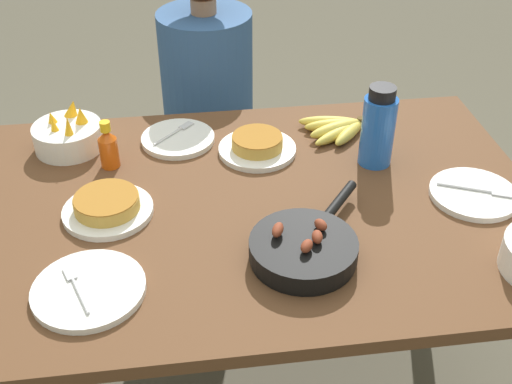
% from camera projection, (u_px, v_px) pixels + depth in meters
% --- Properties ---
extents(ground_plane, '(14.00, 14.00, 0.00)m').
position_uv_depth(ground_plane, '(256.00, 384.00, 2.04)').
color(ground_plane, '#565142').
extents(dining_table, '(1.45, 0.97, 0.73)m').
position_uv_depth(dining_table, '(256.00, 231.00, 1.67)').
color(dining_table, brown).
rests_on(dining_table, ground_plane).
extents(banana_bunch, '(0.20, 0.17, 0.04)m').
position_uv_depth(banana_bunch, '(338.00, 128.00, 1.88)').
color(banana_bunch, gold).
rests_on(banana_bunch, dining_table).
extents(skillet, '(0.30, 0.35, 0.08)m').
position_uv_depth(skillet, '(304.00, 248.00, 1.43)').
color(skillet, black).
rests_on(skillet, dining_table).
extents(frittata_plate_center, '(0.22, 0.22, 0.05)m').
position_uv_depth(frittata_plate_center, '(107.00, 206.00, 1.56)').
color(frittata_plate_center, white).
rests_on(frittata_plate_center, dining_table).
extents(frittata_plate_side, '(0.22, 0.22, 0.05)m').
position_uv_depth(frittata_plate_side, '(257.00, 146.00, 1.79)').
color(frittata_plate_side, white).
rests_on(frittata_plate_side, dining_table).
extents(empty_plate_near_front, '(0.22, 0.22, 0.02)m').
position_uv_depth(empty_plate_near_front, '(474.00, 194.00, 1.63)').
color(empty_plate_near_front, white).
rests_on(empty_plate_near_front, dining_table).
extents(empty_plate_far_left, '(0.21, 0.21, 0.02)m').
position_uv_depth(empty_plate_far_left, '(178.00, 139.00, 1.85)').
color(empty_plate_far_left, white).
rests_on(empty_plate_far_left, dining_table).
extents(empty_plate_far_right, '(0.24, 0.24, 0.02)m').
position_uv_depth(empty_plate_far_right, '(89.00, 290.00, 1.35)').
color(empty_plate_far_right, white).
rests_on(empty_plate_far_right, dining_table).
extents(fruit_bowl_mango, '(0.19, 0.19, 0.13)m').
position_uv_depth(fruit_bowl_mango, '(68.00, 135.00, 1.80)').
color(fruit_bowl_mango, white).
rests_on(fruit_bowl_mango, dining_table).
extents(water_bottle, '(0.09, 0.09, 0.23)m').
position_uv_depth(water_bottle, '(378.00, 128.00, 1.70)').
color(water_bottle, blue).
rests_on(water_bottle, dining_table).
extents(hot_sauce_bottle, '(0.05, 0.05, 0.14)m').
position_uv_depth(hot_sauce_bottle, '(108.00, 147.00, 1.71)').
color(hot_sauce_bottle, '#C64C0F').
rests_on(hot_sauce_bottle, dining_table).
extents(person_figure, '(0.35, 0.35, 1.18)m').
position_uv_depth(person_figure, '(210.00, 134.00, 2.35)').
color(person_figure, black).
rests_on(person_figure, ground_plane).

